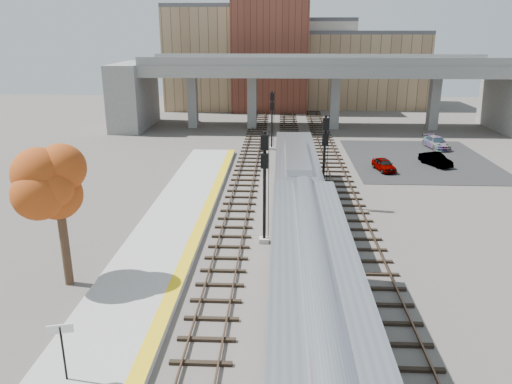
% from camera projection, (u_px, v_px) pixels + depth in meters
% --- Properties ---
extents(ground, '(160.00, 160.00, 0.00)m').
position_uv_depth(ground, '(282.00, 294.00, 24.83)').
color(ground, '#47423D').
rests_on(ground, ground).
extents(platform, '(4.50, 60.00, 0.35)m').
position_uv_depth(platform, '(138.00, 287.00, 25.11)').
color(platform, '#9E9E99').
rests_on(platform, ground).
extents(yellow_strip, '(0.70, 60.00, 0.01)m').
position_uv_depth(yellow_strip, '(175.00, 285.00, 24.96)').
color(yellow_strip, yellow).
rests_on(yellow_strip, platform).
extents(tracks, '(10.70, 95.00, 0.25)m').
position_uv_depth(tracks, '(294.00, 208.00, 36.65)').
color(tracks, black).
rests_on(tracks, ground).
extents(overpass, '(54.00, 12.00, 9.50)m').
position_uv_depth(overpass, '(320.00, 84.00, 65.60)').
color(overpass, slate).
rests_on(overpass, ground).
extents(buildings_far, '(43.00, 21.00, 20.60)m').
position_uv_depth(buildings_far, '(289.00, 59.00, 85.64)').
color(buildings_far, tan).
rests_on(buildings_far, ground).
extents(parking_lot, '(14.00, 18.00, 0.04)m').
position_uv_depth(parking_lot, '(419.00, 159.00, 50.80)').
color(parking_lot, black).
rests_on(parking_lot, ground).
extents(locomotive, '(3.02, 19.05, 4.10)m').
position_uv_depth(locomotive, '(296.00, 181.00, 35.70)').
color(locomotive, '#A8AAB2').
rests_on(locomotive, ground).
extents(signal_mast_near, '(0.60, 0.64, 6.95)m').
position_uv_depth(signal_mast_near, '(264.00, 190.00, 29.77)').
color(signal_mast_near, '#9E9E99').
rests_on(signal_mast_near, ground).
extents(signal_mast_mid, '(0.60, 0.64, 6.83)m').
position_uv_depth(signal_mast_mid, '(324.00, 163.00, 36.07)').
color(signal_mast_mid, '#9E9E99').
rests_on(signal_mast_mid, ground).
extents(signal_mast_far, '(0.60, 0.64, 6.36)m').
position_uv_depth(signal_mast_far, '(272.00, 123.00, 54.13)').
color(signal_mast_far, '#9E9E99').
rests_on(signal_mast_far, ground).
extents(station_sign, '(0.88, 0.28, 2.27)m').
position_uv_depth(station_sign, '(62.00, 341.00, 17.72)').
color(station_sign, black).
rests_on(station_sign, platform).
extents(tree, '(3.60, 3.60, 7.12)m').
position_uv_depth(tree, '(57.00, 186.00, 24.22)').
color(tree, '#382619').
rests_on(tree, ground).
extents(car_a, '(2.04, 3.59, 1.15)m').
position_uv_depth(car_a, '(384.00, 165.00, 46.50)').
color(car_a, '#99999E').
rests_on(car_a, parking_lot).
extents(car_b, '(2.66, 3.89, 1.21)m').
position_uv_depth(car_b, '(436.00, 159.00, 48.25)').
color(car_b, '#99999E').
rests_on(car_b, parking_lot).
extents(car_c, '(2.44, 4.66, 1.29)m').
position_uv_depth(car_c, '(436.00, 143.00, 55.45)').
color(car_c, '#99999E').
rests_on(car_c, parking_lot).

